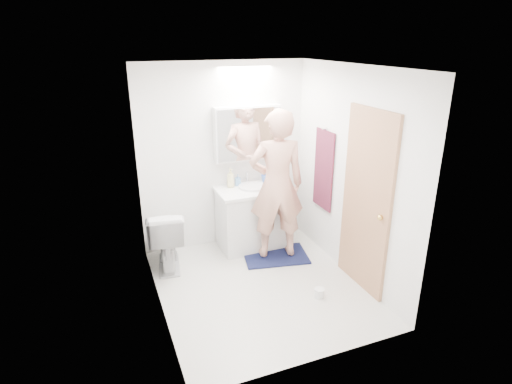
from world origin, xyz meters
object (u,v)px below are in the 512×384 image
person (277,185)px  toilet_paper_roll (319,293)px  medicine_cabinet (247,133)px  vanity_cabinet (253,219)px  soap_bottle_b (238,180)px  toilet (166,237)px  soap_bottle_a (231,178)px  toothbrush_cup (265,179)px

person → toilet_paper_roll: (0.08, -0.99, -0.93)m
medicine_cabinet → toilet_paper_roll: bearing=-82.2°
vanity_cabinet → medicine_cabinet: (0.01, 0.21, 1.11)m
vanity_cabinet → soap_bottle_b: soap_bottle_b is taller
person → toilet_paper_roll: bearing=105.8°
toilet → toilet_paper_roll: (1.40, -1.28, -0.33)m
soap_bottle_a → soap_bottle_b: bearing=15.4°
soap_bottle_b → toilet_paper_roll: 1.82m
vanity_cabinet → toilet: size_ratio=1.17×
toilet → soap_bottle_a: bearing=-155.0°
soap_bottle_b → person: bearing=-63.1°
vanity_cabinet → toilet: (-1.18, -0.12, -0.01)m
toilet → medicine_cabinet: bearing=-155.7°
medicine_cabinet → person: 0.82m
toilet → toothbrush_cup: size_ratio=7.03×
person → toilet_paper_roll: 1.36m
soap_bottle_b → toilet_paper_roll: (0.37, -1.57, -0.85)m
vanity_cabinet → soap_bottle_b: (-0.15, 0.18, 0.51)m
person → soap_bottle_a: bearing=-42.4°
toilet_paper_roll → medicine_cabinet: bearing=97.8°
toilet_paper_roll → vanity_cabinet: bearing=99.2°
toothbrush_cup → soap_bottle_b: bearing=177.0°
medicine_cabinet → vanity_cabinet: bearing=-91.4°
toilet → soap_bottle_b: 1.19m
medicine_cabinet → person: person is taller
medicine_cabinet → soap_bottle_b: 0.62m
vanity_cabinet → toothbrush_cup: 0.56m
toilet → soap_bottle_b: soap_bottle_b is taller
person → toilet: bearing=-0.9°
medicine_cabinet → toilet: 1.66m
soap_bottle_a → toothbrush_cup: bearing=1.2°
medicine_cabinet → soap_bottle_b: bearing=-168.8°
soap_bottle_b → soap_bottle_a: bearing=-164.6°
vanity_cabinet → person: bearing=-69.6°
medicine_cabinet → toilet: (-1.18, -0.33, -1.12)m
person → soap_bottle_a: (-0.41, 0.55, -0.03)m
toothbrush_cup → person: bearing=-98.5°
vanity_cabinet → toilet: vanity_cabinet is taller
toilet → soap_bottle_a: 1.11m
vanity_cabinet → medicine_cabinet: medicine_cabinet is taller
vanity_cabinet → soap_bottle_b: 0.56m
person → toothbrush_cup: (0.08, 0.56, -0.11)m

